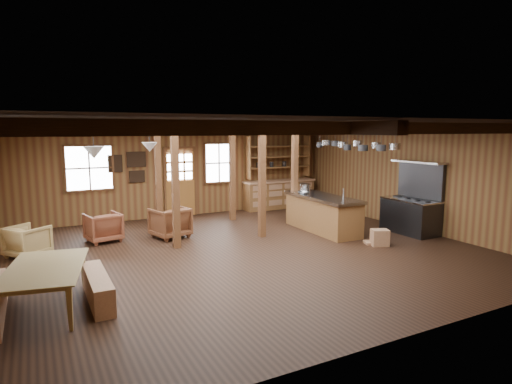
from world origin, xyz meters
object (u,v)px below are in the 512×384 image
dining_table (49,288)px  armchair_a (103,227)px  armchair_b (170,222)px  armchair_c (27,241)px  kitchen_island (322,213)px  commercial_range (412,209)px

dining_table → armchair_a: armchair_a is taller
armchair_a → armchair_b: bearing=155.7°
dining_table → armchair_a: bearing=-7.7°
armchair_c → kitchen_island: bearing=-136.5°
kitchen_island → dining_table: size_ratio=1.35×
kitchen_island → dining_table: bearing=-160.3°
dining_table → armchair_b: (2.83, 3.38, 0.05)m
commercial_range → dining_table: 8.61m
commercial_range → armchair_b: size_ratio=2.23×
armchair_c → armchair_b: bearing=-124.9°
kitchen_island → commercial_range: commercial_range is taller
dining_table → armchair_c: bearing=16.8°
armchair_b → dining_table: bearing=35.1°
kitchen_island → armchair_b: size_ratio=3.02×
dining_table → armchair_b: size_ratio=2.24×
armchair_a → kitchen_island: bearing=152.8°
commercial_range → dining_table: size_ratio=1.00×
dining_table → armchair_b: bearing=-28.5°
kitchen_island → commercial_range: size_ratio=1.35×
commercial_range → armchair_a: 7.76m
armchair_a → armchair_b: size_ratio=0.92×
armchair_a → armchair_b: 1.57m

